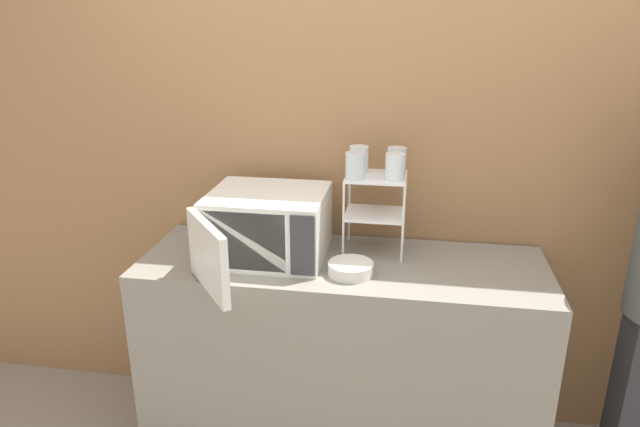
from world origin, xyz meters
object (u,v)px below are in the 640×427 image
glass_front_right (395,167)px  glass_back_right (397,160)px  dish_rack (375,197)px  glass_back_left (359,159)px  glass_front_left (355,166)px  microwave (266,225)px  bowl (351,269)px

glass_front_right → glass_back_right: bearing=89.2°
dish_rack → glass_back_left: size_ratio=3.15×
glass_front_left → glass_front_right: (0.16, 0.01, 0.00)m
microwave → dish_rack: 0.48m
microwave → glass_front_right: glass_front_right is taller
glass_back_left → dish_rack: bearing=-35.0°
microwave → dish_rack: size_ratio=2.15×
glass_back_right → glass_front_right: same height
glass_front_left → glass_back_left: (0.00, 0.12, 0.00)m
dish_rack → bowl: 0.34m
glass_back_left → glass_front_right: bearing=-34.3°
microwave → glass_front_right: size_ratio=6.78×
microwave → bowl: size_ratio=4.07×
microwave → dish_rack: (0.45, 0.13, 0.11)m
glass_back_right → bowl: (-0.15, -0.31, -0.38)m
glass_front_right → bowl: glass_front_right is taller
glass_front_left → bowl: 0.42m
glass_front_left → glass_front_right: same height
glass_back_right → glass_front_right: bearing=-90.8°
glass_front_right → glass_back_left: bearing=145.7°
glass_back_right → glass_front_right: (-0.00, -0.11, 0.00)m
glass_front_right → dish_rack: bearing=146.5°
glass_back_left → bowl: (0.01, -0.31, -0.38)m
glass_front_right → glass_back_left: (-0.16, 0.11, 0.00)m
dish_rack → glass_back_right: size_ratio=3.15×
glass_front_left → bowl: glass_front_left is taller
dish_rack → bowl: dish_rack is taller
glass_front_right → glass_back_left: same height
glass_front_left → bowl: size_ratio=0.60×
bowl → dish_rack: bearing=74.2°
microwave → glass_front_left: glass_front_left is taller
bowl → glass_front_right: bearing=52.5°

